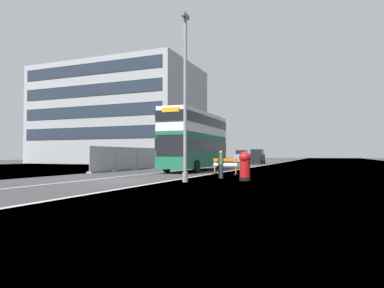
{
  "coord_description": "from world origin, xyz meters",
  "views": [
    {
      "loc": [
        10.8,
        -15.58,
        1.41
      ],
      "look_at": [
        1.44,
        7.59,
        2.2
      ],
      "focal_mm": 31.69,
      "sensor_mm": 36.0,
      "label": 1
    }
  ],
  "objects_px": {
    "roadworks_barrier": "(225,164)",
    "double_decker_bus": "(196,140)",
    "car_oncoming_near": "(209,158)",
    "pedestrian_at_kerb": "(221,164)",
    "lamppost_foreground": "(185,102)",
    "car_receding_mid": "(257,157)",
    "red_pillar_postbox": "(245,165)",
    "car_receding_far": "(241,157)"
  },
  "relations": [
    {
      "from": "car_oncoming_near",
      "to": "pedestrian_at_kerb",
      "type": "relative_size",
      "value": 2.33
    },
    {
      "from": "lamppost_foreground",
      "to": "red_pillar_postbox",
      "type": "distance_m",
      "value": 4.71
    },
    {
      "from": "car_oncoming_near",
      "to": "car_receding_mid",
      "type": "relative_size",
      "value": 1.01
    },
    {
      "from": "red_pillar_postbox",
      "to": "car_oncoming_near",
      "type": "bearing_deg",
      "value": 113.43
    },
    {
      "from": "pedestrian_at_kerb",
      "to": "car_oncoming_near",
      "type": "bearing_deg",
      "value": 110.75
    },
    {
      "from": "lamppost_foreground",
      "to": "car_receding_mid",
      "type": "relative_size",
      "value": 2.3
    },
    {
      "from": "roadworks_barrier",
      "to": "pedestrian_at_kerb",
      "type": "height_order",
      "value": "pedestrian_at_kerb"
    },
    {
      "from": "car_oncoming_near",
      "to": "pedestrian_at_kerb",
      "type": "bearing_deg",
      "value": -69.25
    },
    {
      "from": "car_receding_far",
      "to": "pedestrian_at_kerb",
      "type": "distance_m",
      "value": 41.51
    },
    {
      "from": "double_decker_bus",
      "to": "car_receding_far",
      "type": "relative_size",
      "value": 2.72
    },
    {
      "from": "lamppost_foreground",
      "to": "pedestrian_at_kerb",
      "type": "bearing_deg",
      "value": 74.33
    },
    {
      "from": "lamppost_foreground",
      "to": "car_receding_far",
      "type": "xyz_separation_m",
      "value": [
        -7.74,
        43.84,
        -3.1
      ]
    },
    {
      "from": "double_decker_bus",
      "to": "roadworks_barrier",
      "type": "height_order",
      "value": "double_decker_bus"
    },
    {
      "from": "red_pillar_postbox",
      "to": "double_decker_bus",
      "type": "bearing_deg",
      "value": 124.84
    },
    {
      "from": "double_decker_bus",
      "to": "roadworks_barrier",
      "type": "relative_size",
      "value": 6.0
    },
    {
      "from": "double_decker_bus",
      "to": "red_pillar_postbox",
      "type": "relative_size",
      "value": 6.89
    },
    {
      "from": "lamppost_foreground",
      "to": "roadworks_barrier",
      "type": "relative_size",
      "value": 4.85
    },
    {
      "from": "lamppost_foreground",
      "to": "pedestrian_at_kerb",
      "type": "height_order",
      "value": "lamppost_foreground"
    },
    {
      "from": "lamppost_foreground",
      "to": "car_oncoming_near",
      "type": "relative_size",
      "value": 2.27
    },
    {
      "from": "roadworks_barrier",
      "to": "car_receding_far",
      "type": "height_order",
      "value": "car_receding_far"
    },
    {
      "from": "lamppost_foreground",
      "to": "pedestrian_at_kerb",
      "type": "relative_size",
      "value": 5.3
    },
    {
      "from": "roadworks_barrier",
      "to": "car_oncoming_near",
      "type": "bearing_deg",
      "value": 112.38
    },
    {
      "from": "double_decker_bus",
      "to": "red_pillar_postbox",
      "type": "bearing_deg",
      "value": -55.16
    },
    {
      "from": "roadworks_barrier",
      "to": "pedestrian_at_kerb",
      "type": "distance_m",
      "value": 4.11
    },
    {
      "from": "roadworks_barrier",
      "to": "car_receding_mid",
      "type": "distance_m",
      "value": 28.16
    },
    {
      "from": "car_oncoming_near",
      "to": "roadworks_barrier",
      "type": "bearing_deg",
      "value": -67.62
    },
    {
      "from": "car_receding_mid",
      "to": "lamppost_foreground",
      "type": "bearing_deg",
      "value": -84.8
    },
    {
      "from": "car_receding_mid",
      "to": "car_receding_far",
      "type": "height_order",
      "value": "car_receding_mid"
    },
    {
      "from": "roadworks_barrier",
      "to": "pedestrian_at_kerb",
      "type": "bearing_deg",
      "value": -77.26
    },
    {
      "from": "double_decker_bus",
      "to": "car_receding_mid",
      "type": "height_order",
      "value": "double_decker_bus"
    },
    {
      "from": "double_decker_bus",
      "to": "car_receding_mid",
      "type": "bearing_deg",
      "value": 88.32
    },
    {
      "from": "double_decker_bus",
      "to": "red_pillar_postbox",
      "type": "height_order",
      "value": "double_decker_bus"
    },
    {
      "from": "double_decker_bus",
      "to": "pedestrian_at_kerb",
      "type": "distance_m",
      "value": 9.74
    },
    {
      "from": "roadworks_barrier",
      "to": "double_decker_bus",
      "type": "bearing_deg",
      "value": 132.56
    },
    {
      "from": "roadworks_barrier",
      "to": "car_oncoming_near",
      "type": "relative_size",
      "value": 0.47
    },
    {
      "from": "car_receding_mid",
      "to": "red_pillar_postbox",
      "type": "bearing_deg",
      "value": -80.01
    },
    {
      "from": "lamppost_foreground",
      "to": "roadworks_barrier",
      "type": "distance_m",
      "value": 8.01
    },
    {
      "from": "double_decker_bus",
      "to": "roadworks_barrier",
      "type": "bearing_deg",
      "value": -47.44
    },
    {
      "from": "roadworks_barrier",
      "to": "car_receding_far",
      "type": "xyz_separation_m",
      "value": [
        -7.74,
        36.59,
        0.31
      ]
    },
    {
      "from": "double_decker_bus",
      "to": "car_oncoming_near",
      "type": "bearing_deg",
      "value": 104.62
    },
    {
      "from": "car_receding_mid",
      "to": "car_receding_far",
      "type": "xyz_separation_m",
      "value": [
        -4.53,
        8.62,
        -0.0
      ]
    },
    {
      "from": "car_oncoming_near",
      "to": "double_decker_bus",
      "type": "bearing_deg",
      "value": -75.38
    }
  ]
}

